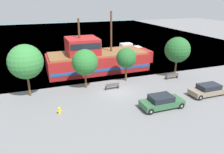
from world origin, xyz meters
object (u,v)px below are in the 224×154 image
bench_promenade_east (172,76)px  fire_hydrant (59,110)px  pirate_ship (96,59)px  parked_car_curb_mid (162,102)px  moored_boat_dockside (128,48)px  parked_car_curb_front (209,90)px  bench_promenade_west (112,86)px

bench_promenade_east → fire_hydrant: bearing=-164.1°
pirate_ship → parked_car_curb_mid: pirate_ship is taller
parked_car_curb_mid → bench_promenade_east: parked_car_curb_mid is taller
moored_boat_dockside → parked_car_curb_front: (-0.03, -23.84, 0.03)m
pirate_ship → parked_car_curb_front: size_ratio=3.44×
moored_boat_dockside → bench_promenade_west: bearing=-119.0°
pirate_ship → fire_hydrant: bearing=-121.1°
parked_car_curb_mid → parked_car_curb_front: bearing=7.0°
bench_promenade_west → pirate_ship: bearing=88.6°
parked_car_curb_front → fire_hydrant: 17.26m
pirate_ship → bench_promenade_west: pirate_ship is taller
pirate_ship → bench_promenade_east: 11.77m
pirate_ship → parked_car_curb_front: bearing=-53.7°
moored_boat_dockside → bench_promenade_west: (-10.15, -18.31, -0.21)m
fire_hydrant → bench_promenade_west: bearing=29.9°
fire_hydrant → bench_promenade_west: (7.06, 4.05, 0.03)m
moored_boat_dockside → parked_car_curb_mid: (-7.02, -24.70, 0.06)m
moored_boat_dockside → parked_car_curb_mid: moored_boat_dockside is taller
moored_boat_dockside → parked_car_curb_front: bearing=-90.1°
parked_car_curb_mid → moored_boat_dockside: bearing=74.1°
parked_car_curb_front → bench_promenade_west: (-10.13, 5.53, -0.24)m
parked_car_curb_front → bench_promenade_east: bearing=98.3°
pirate_ship → fire_hydrant: (-7.26, -12.05, -1.49)m
parked_car_curb_front → parked_car_curb_mid: (-6.99, -0.85, 0.03)m
parked_car_curb_mid → bench_promenade_west: size_ratio=2.62×
parked_car_curb_mid → bench_promenade_west: 7.12m
moored_boat_dockside → parked_car_curb_mid: 25.68m
pirate_ship → bench_promenade_east: bearing=-39.3°
parked_car_curb_mid → bench_promenade_east: (6.10, 6.99, -0.26)m
bench_promenade_west → bench_promenade_east: bearing=3.7°
fire_hydrant → bench_promenade_east: (16.30, 4.65, 0.03)m
parked_car_curb_front → moored_boat_dockside: bearing=89.9°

